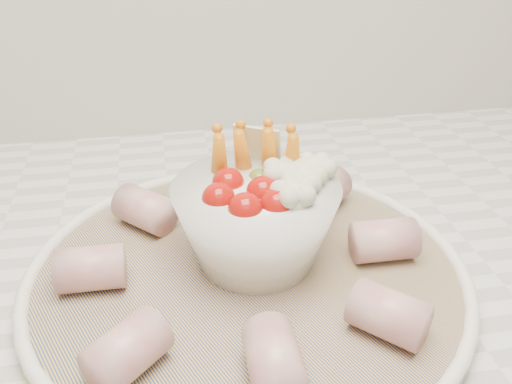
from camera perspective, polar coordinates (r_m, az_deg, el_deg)
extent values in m
cube|color=silver|center=(0.55, -7.92, -8.68)|extent=(2.04, 0.62, 0.04)
cylinder|color=navy|center=(0.50, -0.87, -8.56)|extent=(0.50, 0.50, 0.01)
torus|color=white|center=(0.50, -0.88, -7.89)|extent=(0.38, 0.38, 0.01)
sphere|color=#A4100A|center=(0.46, -3.76, -0.72)|extent=(0.03, 0.03, 0.03)
sphere|color=#A4100A|center=(0.44, -1.09, -1.78)|extent=(0.03, 0.03, 0.03)
sphere|color=#A4100A|center=(0.45, 2.10, -1.29)|extent=(0.03, 0.03, 0.03)
sphere|color=#A4100A|center=(0.48, -2.80, 0.85)|extent=(0.03, 0.03, 0.03)
sphere|color=#A4100A|center=(0.47, 0.67, -0.04)|extent=(0.03, 0.03, 0.03)
sphere|color=#587426|center=(0.49, 0.33, 1.17)|extent=(0.02, 0.02, 0.02)
cone|color=orange|center=(0.50, -1.35, 3.26)|extent=(0.03, 0.04, 0.06)
cone|color=orange|center=(0.50, 1.35, 3.42)|extent=(0.03, 0.04, 0.06)
cone|color=orange|center=(0.49, 3.63, 2.83)|extent=(0.03, 0.04, 0.06)
cone|color=orange|center=(0.49, -3.68, 2.84)|extent=(0.02, 0.03, 0.06)
sphere|color=beige|center=(0.47, 4.82, 0.61)|extent=(0.03, 0.03, 0.03)
sphere|color=beige|center=(0.45, 3.80, -0.82)|extent=(0.03, 0.03, 0.03)
sphere|color=beige|center=(0.49, 5.81, 1.69)|extent=(0.03, 0.03, 0.03)
sphere|color=beige|center=(0.48, 2.76, 1.21)|extent=(0.03, 0.03, 0.03)
cube|color=beige|center=(0.51, 0.16, 4.25)|extent=(0.04, 0.03, 0.05)
cylinder|color=#B05058|center=(0.52, 12.68, -4.72)|extent=(0.06, 0.04, 0.04)
cylinder|color=#B05058|center=(0.58, 6.76, 0.02)|extent=(0.07, 0.06, 0.04)
cylinder|color=#B05058|center=(0.60, -2.82, 1.46)|extent=(0.04, 0.06, 0.04)
cylinder|color=#B05058|center=(0.56, -11.04, -1.72)|extent=(0.06, 0.07, 0.04)
cylinder|color=#B05058|center=(0.49, -16.21, -7.35)|extent=(0.06, 0.04, 0.04)
cylinder|color=#B05058|center=(0.41, -12.77, -15.19)|extent=(0.07, 0.06, 0.04)
cylinder|color=#B05058|center=(0.40, 1.82, -16.44)|extent=(0.04, 0.06, 0.04)
cylinder|color=#B05058|center=(0.44, 13.14, -11.82)|extent=(0.06, 0.07, 0.04)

